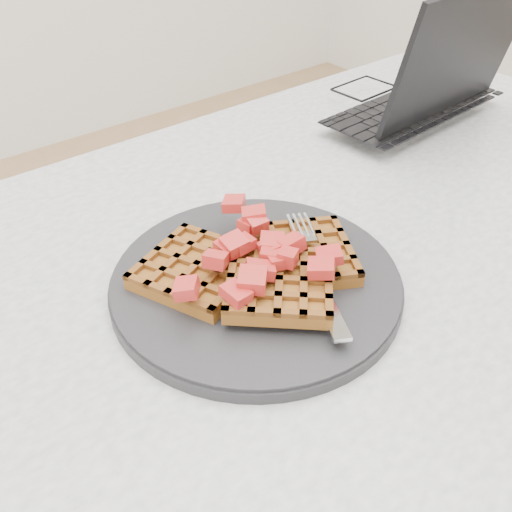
# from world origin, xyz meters

# --- Properties ---
(table) EXTENTS (1.20, 0.80, 0.75)m
(table) POSITION_xyz_m (0.00, 0.00, 0.64)
(table) COLOR silver
(table) RESTS_ON ground
(plate) EXTENTS (0.29, 0.29, 0.02)m
(plate) POSITION_xyz_m (-0.13, 0.03, 0.76)
(plate) COLOR black
(plate) RESTS_ON table
(waffles) EXTENTS (0.23, 0.21, 0.03)m
(waffles) POSITION_xyz_m (-0.13, 0.02, 0.78)
(waffles) COLOR brown
(waffles) RESTS_ON plate
(strawberry_pile) EXTENTS (0.15, 0.15, 0.02)m
(strawberry_pile) POSITION_xyz_m (-0.13, 0.03, 0.80)
(strawberry_pile) COLOR #990F0E
(strawberry_pile) RESTS_ON waffles
(fork) EXTENTS (0.11, 0.17, 0.02)m
(fork) POSITION_xyz_m (-0.09, -0.01, 0.77)
(fork) COLOR silver
(fork) RESTS_ON plate
(laptop) EXTENTS (0.31, 0.24, 0.21)m
(laptop) POSITION_xyz_m (0.31, 0.21, 0.79)
(laptop) COLOR black
(laptop) RESTS_ON table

